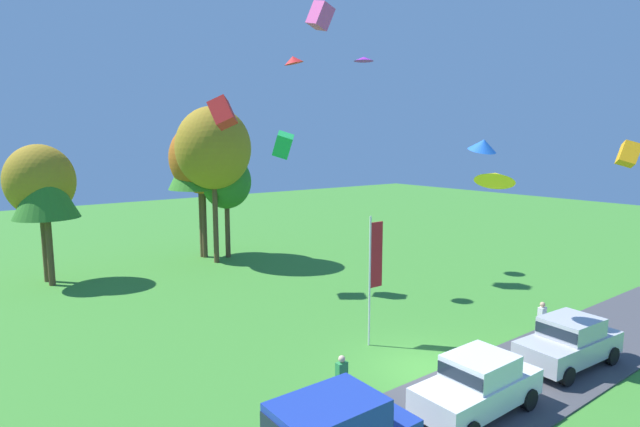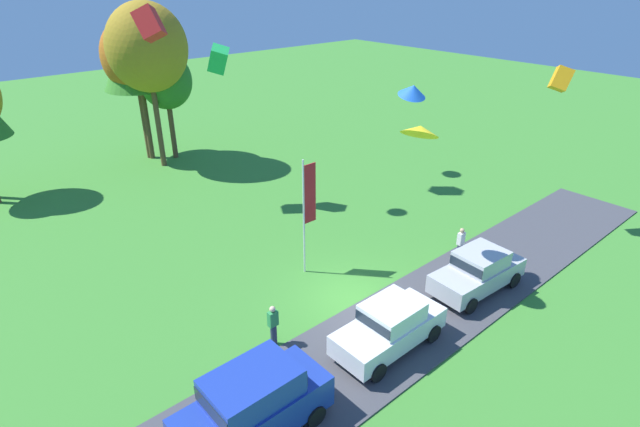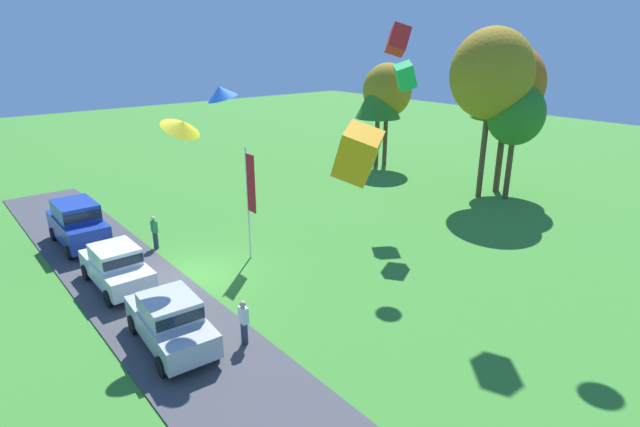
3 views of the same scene
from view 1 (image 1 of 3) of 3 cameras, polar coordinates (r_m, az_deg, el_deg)
name	(u,v)px [view 1 (image 1 of 3)]	position (r m, az deg, el deg)	size (l,w,h in m)	color
ground_plane	(422,368)	(19.85, 11.61, -16.90)	(120.00, 120.00, 0.00)	#3D842D
pavement_strip	(486,397)	(18.34, 18.47, -19.27)	(36.00, 4.40, 0.06)	#424247
car_sedan_far_end	(478,383)	(16.86, 17.62, -17.96)	(4.40, 1.96, 1.84)	white
car_sedan_near_entrance	(569,340)	(21.28, 26.61, -12.84)	(4.51, 2.18, 1.84)	#B7B7BC
person_watching_sky	(342,381)	(16.65, 2.48, -18.53)	(0.36, 0.24, 1.71)	#2D334C
person_on_lawn	(541,321)	(23.45, 23.99, -11.16)	(0.36, 0.24, 1.71)	#2D334C
tree_right_of_center	(40,181)	(33.69, -29.36, 3.22)	(3.91, 3.91, 8.24)	brown
tree_center_back	(45,188)	(32.66, -28.92, 2.60)	(3.60, 3.60, 7.61)	brown
tree_far_right	(200,158)	(36.91, -13.60, 6.19)	(4.51, 4.51, 9.52)	brown
tree_lone_near	(213,148)	(34.88, -12.09, 7.29)	(5.10, 5.10, 10.76)	brown
tree_left_of_center	(202,159)	(36.72, -13.33, 6.14)	(4.63, 4.63, 9.77)	brown
tree_far_left	(226,182)	(36.48, -10.66, 3.56)	(3.56, 3.56, 7.51)	brown
flag_banner	(374,264)	(20.57, 6.21, -5.73)	(0.71, 0.08, 5.42)	silver
kite_delta_mid_center	(483,145)	(20.42, 18.13, 7.44)	(1.09, 1.09, 0.44)	blue
kite_box_topmost	(628,154)	(27.37, 31.78, 5.80)	(0.72, 0.72, 1.01)	orange
kite_delta_high_right	(364,59)	(33.46, 5.02, 17.18)	(1.29, 1.29, 0.26)	purple
kite_delta_trailing_tail	(293,60)	(27.67, -3.07, 17.14)	(1.04, 1.04, 0.38)	red
kite_delta_high_left	(495,177)	(19.09, 19.37, 3.93)	(1.44, 1.44, 0.34)	yellow
kite_box_over_trees	(283,145)	(27.71, -4.24, 7.82)	(0.87, 0.87, 1.22)	green
kite_box_low_drifter	(320,16)	(31.43, 0.05, 21.67)	(0.98, 0.98, 1.37)	#EA4C9E
kite_box_near_flag	(222,113)	(28.37, -11.09, 11.23)	(1.03, 1.03, 1.44)	red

